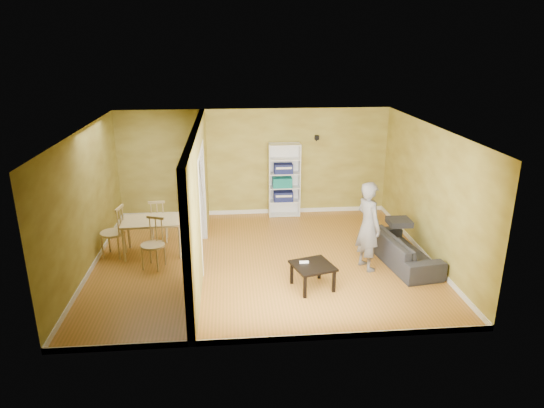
{
  "coord_description": "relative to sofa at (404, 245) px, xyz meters",
  "views": [
    {
      "loc": [
        -0.58,
        -8.66,
        4.12
      ],
      "look_at": [
        0.2,
        0.2,
        1.1
      ],
      "focal_mm": 32.0,
      "sensor_mm": 36.0,
      "label": 1
    }
  ],
  "objects": [
    {
      "name": "chair_far",
      "position": [
        -4.85,
        1.53,
        0.12
      ],
      "size": [
        0.47,
        0.47,
        0.96
      ],
      "primitive_type": null,
      "rotation": [
        0.0,
        0.0,
        3.21
      ],
      "color": "tan",
      "rests_on": "ground"
    },
    {
      "name": "chair_near",
      "position": [
        -4.78,
        0.21,
        0.13
      ],
      "size": [
        0.58,
        0.58,
        0.98
      ],
      "primitive_type": null,
      "rotation": [
        0.0,
        0.0,
        -0.35
      ],
      "color": "tan",
      "rests_on": "ground"
    },
    {
      "name": "bookshelf",
      "position": [
        -1.99,
        2.94,
        0.53
      ],
      "size": [
        0.76,
        0.33,
        1.8
      ],
      "color": "white",
      "rests_on": "ground"
    },
    {
      "name": "paper_box_navy_b",
      "position": [
        -2.02,
        2.89,
        0.83
      ],
      "size": [
        0.44,
        0.29,
        0.23
      ],
      "primitive_type": "cube",
      "color": "navy",
      "rests_on": "bookshelf"
    },
    {
      "name": "chair_left",
      "position": [
        -5.65,
        0.82,
        0.16
      ],
      "size": [
        0.56,
        0.56,
        1.05
      ],
      "primitive_type": null,
      "rotation": [
        0.0,
        0.0,
        -1.74
      ],
      "color": "tan",
      "rests_on": "ground"
    },
    {
      "name": "paper_box_navy_a",
      "position": [
        -2.01,
        2.89,
        0.13
      ],
      "size": [
        0.46,
        0.3,
        0.24
      ],
      "primitive_type": "cube",
      "color": "navy",
      "rests_on": "bookshelf"
    },
    {
      "name": "sofa",
      "position": [
        0.0,
        0.0,
        0.0
      ],
      "size": [
        2.01,
        1.08,
        0.73
      ],
      "primitive_type": "imported",
      "rotation": [
        0.0,
        0.0,
        1.71
      ],
      "color": "black",
      "rests_on": "ground"
    },
    {
      "name": "partition",
      "position": [
        -3.9,
        0.34,
        0.93
      ],
      "size": [
        0.22,
        5.5,
        2.6
      ],
      "primitive_type": null,
      "color": "#B7B250",
      "rests_on": "ground"
    },
    {
      "name": "room_shell",
      "position": [
        -2.7,
        0.34,
        0.93
      ],
      "size": [
        6.5,
        6.5,
        6.5
      ],
      "color": "#B2712F",
      "rests_on": "ground"
    },
    {
      "name": "paper_box_teal",
      "position": [
        -2.04,
        2.89,
        0.49
      ],
      "size": [
        0.46,
        0.3,
        0.24
      ],
      "primitive_type": "cube",
      "color": "#1E6E5B",
      "rests_on": "bookshelf"
    },
    {
      "name": "coffee_table",
      "position": [
        -1.91,
        -0.84,
        0.01
      ],
      "size": [
        0.66,
        0.66,
        0.44
      ],
      "rotation": [
        0.0,
        0.0,
        0.29
      ],
      "color": "black",
      "rests_on": "ground"
    },
    {
      "name": "wall_speaker",
      "position": [
        -1.2,
        3.03,
        1.53
      ],
      "size": [
        0.1,
        0.1,
        0.1
      ],
      "primitive_type": "cube",
      "color": "black",
      "rests_on": "room_shell"
    },
    {
      "name": "game_controller",
      "position": [
        -2.05,
        -0.75,
        0.09
      ],
      "size": [
        0.16,
        0.04,
        0.03
      ],
      "primitive_type": "cube",
      "color": "white",
      "rests_on": "coffee_table"
    },
    {
      "name": "dining_table",
      "position": [
        -4.87,
        0.87,
        0.29
      ],
      "size": [
        1.17,
        0.78,
        0.73
      ],
      "rotation": [
        0.0,
        0.0,
        0.05
      ],
      "color": "tan",
      "rests_on": "ground"
    },
    {
      "name": "person",
      "position": [
        -0.77,
        -0.15,
        0.63
      ],
      "size": [
        0.87,
        0.77,
        2.0
      ],
      "primitive_type": "imported",
      "rotation": [
        0.0,
        0.0,
        1.9
      ],
      "color": "slate",
      "rests_on": "ground"
    }
  ]
}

